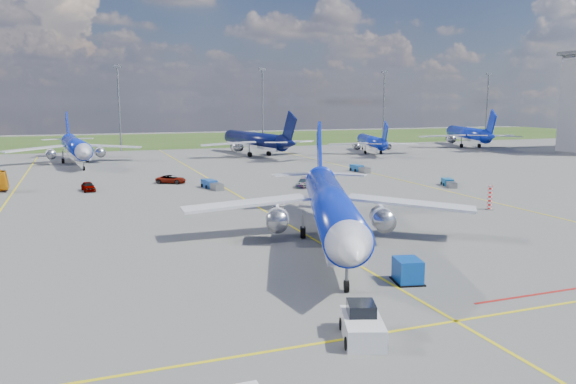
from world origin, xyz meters
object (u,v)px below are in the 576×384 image
object	(u,v)px
uld_container	(408,271)
service_car_a	(88,186)
bg_jet_nnw	(77,164)
baggage_tug_c	(212,185)
bg_jet_n	(254,155)
bg_jet_ene	(467,147)
baggage_tug_w	(449,183)
baggage_tug_e	(359,169)
pushback_tug	(362,325)
main_airliner	(330,244)
bg_jet_ne	(371,153)
service_car_c	(304,183)
warning_post	(490,198)
service_car_b	(171,179)

from	to	relation	value
uld_container	service_car_a	distance (m)	57.06
bg_jet_nnw	uld_container	bearing A→B (deg)	-82.01
bg_jet_nnw	service_car_a	world-z (taller)	bg_jet_nnw
baggage_tug_c	uld_container	bearing A→B (deg)	-96.55
bg_jet_n	bg_jet_ene	xyz separation A→B (m)	(66.13, 3.26, 0.00)
bg_jet_nnw	baggage_tug_w	bearing A→B (deg)	-50.63
service_car_a	baggage_tug_e	world-z (taller)	service_car_a
pushback_tug	baggage_tug_e	distance (m)	76.18
main_airliner	bg_jet_nnw	bearing A→B (deg)	125.15
service_car_a	baggage_tug_w	xyz separation A→B (m)	(52.89, -14.56, -0.19)
bg_jet_nnw	bg_jet_ne	world-z (taller)	bg_jet_nnw
pushback_tug	service_car_c	bearing A→B (deg)	90.84
bg_jet_nnw	baggage_tug_e	bearing A→B (deg)	-39.04
bg_jet_ne	uld_container	world-z (taller)	bg_jet_ne
pushback_tug	baggage_tug_e	size ratio (longest dim) A/B	1.05
bg_jet_ne	baggage_tug_e	world-z (taller)	bg_jet_ne
main_airliner	service_car_a	bearing A→B (deg)	136.38
warning_post	service_car_a	distance (m)	56.03
warning_post	baggage_tug_c	distance (m)	40.00
warning_post	baggage_tug_w	bearing A→B (deg)	68.00
pushback_tug	service_car_b	world-z (taller)	pushback_tug
bg_jet_ene	service_car_b	distance (m)	103.31
bg_jet_ne	bg_jet_ene	size ratio (longest dim) A/B	0.78
service_car_a	baggage_tug_c	bearing A→B (deg)	-20.23
bg_jet_n	service_car_b	distance (m)	49.59
bg_jet_ene	uld_container	world-z (taller)	bg_jet_ene
service_car_a	baggage_tug_c	world-z (taller)	service_car_a
bg_jet_ne	baggage_tug_e	xyz separation A→B (m)	(-20.99, -33.53, 0.56)
pushback_tug	bg_jet_n	bearing A→B (deg)	95.70
bg_jet_nnw	service_car_b	world-z (taller)	bg_jet_nnw
service_car_a	baggage_tug_e	size ratio (longest dim) A/B	0.76
warning_post	pushback_tug	bearing A→B (deg)	-139.01
bg_jet_nnw	service_car_a	size ratio (longest dim) A/B	9.72
bg_jet_ne	pushback_tug	distance (m)	115.67
bg_jet_ne	service_car_c	size ratio (longest dim) A/B	6.84
bg_jet_ne	bg_jet_nnw	bearing A→B (deg)	16.62
uld_container	baggage_tug_c	distance (m)	49.25
main_airliner	service_car_a	xyz separation A→B (m)	(-20.36, 41.01, 0.70)
warning_post	service_car_a	bearing A→B (deg)	144.58
warning_post	service_car_a	size ratio (longest dim) A/B	0.73
service_car_b	main_airliner	bearing A→B (deg)	-140.74
warning_post	service_car_c	size ratio (longest dim) A/B	0.64
bg_jet_nnw	pushback_tug	world-z (taller)	bg_jet_nnw
warning_post	baggage_tug_w	xyz separation A→B (m)	(7.24, 17.91, -0.99)
uld_container	service_car_c	size ratio (longest dim) A/B	0.46
uld_container	baggage_tug_e	world-z (taller)	uld_container
bg_jet_ene	baggage_tug_e	xyz separation A→B (m)	(-57.27, -41.73, 0.56)
baggage_tug_w	main_airliner	bearing A→B (deg)	-118.97
bg_jet_ene	baggage_tug_w	size ratio (longest dim) A/B	8.31
bg_jet_n	uld_container	distance (m)	100.16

